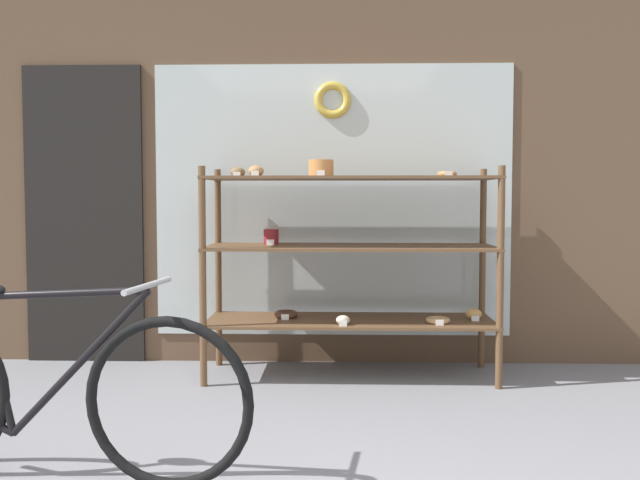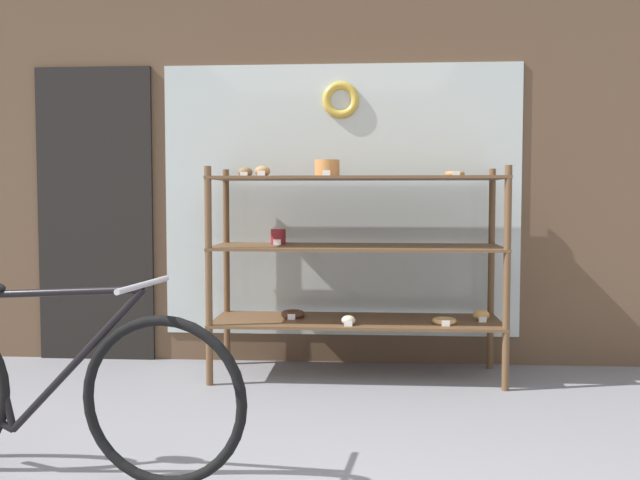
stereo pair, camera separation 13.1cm
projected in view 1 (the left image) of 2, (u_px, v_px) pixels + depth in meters
name	position (u px, v px, depth m)	size (l,w,h in m)	color
storefront_facade	(299.00, 147.00, 5.04)	(6.15, 0.13, 3.13)	brown
display_case	(348.00, 250.00, 4.63)	(1.87, 0.60, 1.41)	brown
bicycle	(46.00, 392.00, 2.93)	(1.74, 0.46, 0.84)	black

